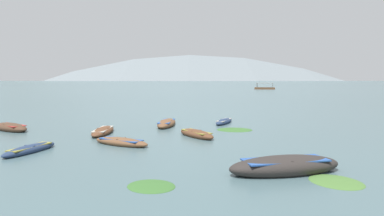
# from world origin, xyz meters

# --- Properties ---
(ground_plane) EXTENTS (6000.00, 6000.00, 0.00)m
(ground_plane) POSITION_xyz_m (0.00, 1500.00, 0.00)
(ground_plane) COLOR #476066
(mountain_1) EXTENTS (1502.21, 1502.21, 355.60)m
(mountain_1) POSITION_xyz_m (-728.93, 2090.22, 177.80)
(mountain_1) COLOR #4C5B56
(mountain_1) RESTS_ON ground
(mountain_2) EXTENTS (1966.53, 1966.53, 606.68)m
(mountain_2) POSITION_xyz_m (-24.65, 1860.58, 303.34)
(mountain_2) COLOR slate
(mountain_2) RESTS_ON ground
(rowboat_0) EXTENTS (1.74, 3.37, 0.44)m
(rowboat_0) POSITION_xyz_m (-7.25, 11.33, 0.14)
(rowboat_0) COLOR navy
(rowboat_0) RESTS_ON ground
(rowboat_1) EXTENTS (2.02, 3.43, 0.46)m
(rowboat_1) POSITION_xyz_m (3.09, 22.01, 0.15)
(rowboat_1) COLOR navy
(rowboat_1) RESTS_ON ground
(rowboat_2) EXTENTS (4.73, 2.57, 0.82)m
(rowboat_2) POSITION_xyz_m (4.27, 8.00, 0.25)
(rowboat_2) COLOR #2D2826
(rowboat_2) RESTS_ON ground
(rowboat_3) EXTENTS (2.71, 3.37, 0.54)m
(rowboat_3) POSITION_xyz_m (0.87, 15.81, 0.17)
(rowboat_3) COLOR brown
(rowboat_3) RESTS_ON ground
(rowboat_4) EXTENTS (3.91, 3.29, 0.64)m
(rowboat_4) POSITION_xyz_m (-12.15, 18.14, 0.20)
(rowboat_4) COLOR #4C3323
(rowboat_4) RESTS_ON ground
(rowboat_5) EXTENTS (1.57, 4.16, 0.61)m
(rowboat_5) POSITION_xyz_m (-1.43, 20.51, 0.19)
(rowboat_5) COLOR brown
(rowboat_5) RESTS_ON ground
(rowboat_6) EXTENTS (1.15, 3.82, 0.50)m
(rowboat_6) POSITION_xyz_m (-5.27, 16.85, 0.16)
(rowboat_6) COLOR brown
(rowboat_6) RESTS_ON ground
(rowboat_7) EXTENTS (3.60, 2.58, 0.48)m
(rowboat_7) POSITION_xyz_m (-3.21, 13.20, 0.15)
(rowboat_7) COLOR brown
(rowboat_7) RESTS_ON ground
(ferry_0) EXTENTS (7.75, 4.30, 2.54)m
(ferry_0) POSITION_xyz_m (25.75, 116.26, 0.45)
(ferry_0) COLOR brown
(ferry_0) RESTS_ON ground
(weed_patch_0) EXTENTS (2.69, 2.31, 0.14)m
(weed_patch_0) POSITION_xyz_m (3.55, 18.56, 0.00)
(weed_patch_0) COLOR #38662D
(weed_patch_0) RESTS_ON ground
(weed_patch_3) EXTENTS (2.45, 2.49, 0.14)m
(weed_patch_3) POSITION_xyz_m (5.73, 6.88, 0.00)
(weed_patch_3) COLOR #477033
(weed_patch_3) RESTS_ON ground
(weed_patch_4) EXTENTS (2.07, 1.95, 0.14)m
(weed_patch_4) POSITION_xyz_m (-0.60, 6.31, 0.00)
(weed_patch_4) COLOR #38662D
(weed_patch_4) RESTS_ON ground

